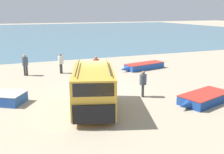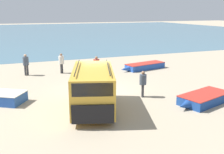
{
  "view_description": "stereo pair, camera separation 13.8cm",
  "coord_description": "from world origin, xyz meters",
  "px_view_note": "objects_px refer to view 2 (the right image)",
  "views": [
    {
      "loc": [
        -5.08,
        -15.26,
        5.1
      ],
      "look_at": [
        0.73,
        -0.19,
        1.0
      ],
      "focal_mm": 42.0,
      "sensor_mm": 36.0,
      "label": 1
    },
    {
      "loc": [
        -4.96,
        -15.3,
        5.1
      ],
      "look_at": [
        0.73,
        -0.19,
        1.0
      ],
      "focal_mm": 42.0,
      "sensor_mm": 36.0,
      "label": 2
    }
  ],
  "objects_px": {
    "fishing_rowboat_2": "(144,66)",
    "fisherman_1": "(96,65)",
    "fisherman_0": "(61,61)",
    "fisherman_3": "(26,63)",
    "fishing_rowboat_1": "(204,98)",
    "parked_van": "(93,88)",
    "fisherman_2": "(143,82)"
  },
  "relations": [
    {
      "from": "parked_van",
      "to": "fishing_rowboat_1",
      "type": "relative_size",
      "value": 1.3
    },
    {
      "from": "parked_van",
      "to": "fisherman_0",
      "type": "relative_size",
      "value": 3.07
    },
    {
      "from": "parked_van",
      "to": "fisherman_1",
      "type": "bearing_deg",
      "value": 178.13
    },
    {
      "from": "parked_van",
      "to": "fisherman_3",
      "type": "height_order",
      "value": "parked_van"
    },
    {
      "from": "fisherman_2",
      "to": "fisherman_3",
      "type": "relative_size",
      "value": 0.93
    },
    {
      "from": "fisherman_2",
      "to": "fisherman_0",
      "type": "bearing_deg",
      "value": -43.3
    },
    {
      "from": "fisherman_2",
      "to": "fisherman_3",
      "type": "height_order",
      "value": "fisherman_3"
    },
    {
      "from": "fishing_rowboat_2",
      "to": "fisherman_0",
      "type": "relative_size",
      "value": 2.73
    },
    {
      "from": "fisherman_2",
      "to": "fisherman_1",
      "type": "bearing_deg",
      "value": -52.56
    },
    {
      "from": "fishing_rowboat_1",
      "to": "fishing_rowboat_2",
      "type": "xyz_separation_m",
      "value": [
        0.94,
        9.17,
        -0.0
      ]
    },
    {
      "from": "fisherman_1",
      "to": "fisherman_2",
      "type": "xyz_separation_m",
      "value": [
        1.32,
        -5.14,
        -0.09
      ]
    },
    {
      "from": "fishing_rowboat_1",
      "to": "fisherman_1",
      "type": "height_order",
      "value": "fisherman_1"
    },
    {
      "from": "fishing_rowboat_2",
      "to": "fisherman_1",
      "type": "distance_m",
      "value": 5.37
    },
    {
      "from": "fisherman_2",
      "to": "fisherman_3",
      "type": "xyz_separation_m",
      "value": [
        -6.31,
        8.22,
        0.08
      ]
    },
    {
      "from": "fishing_rowboat_2",
      "to": "fisherman_0",
      "type": "distance_m",
      "value": 7.28
    },
    {
      "from": "fishing_rowboat_1",
      "to": "fisherman_3",
      "type": "height_order",
      "value": "fisherman_3"
    },
    {
      "from": "parked_van",
      "to": "fishing_rowboat_2",
      "type": "relative_size",
      "value": 1.13
    },
    {
      "from": "fisherman_1",
      "to": "fishing_rowboat_2",
      "type": "bearing_deg",
      "value": 102.59
    },
    {
      "from": "parked_van",
      "to": "fishing_rowboat_2",
      "type": "height_order",
      "value": "parked_van"
    },
    {
      "from": "fishing_rowboat_2",
      "to": "fisherman_0",
      "type": "xyz_separation_m",
      "value": [
        -7.17,
        1.03,
        0.73
      ]
    },
    {
      "from": "fishing_rowboat_1",
      "to": "fishing_rowboat_2",
      "type": "bearing_deg",
      "value": -113.03
    },
    {
      "from": "fisherman_3",
      "to": "fisherman_1",
      "type": "bearing_deg",
      "value": 52.97
    },
    {
      "from": "fishing_rowboat_2",
      "to": "fisherman_2",
      "type": "height_order",
      "value": "fisherman_2"
    },
    {
      "from": "fisherman_2",
      "to": "parked_van",
      "type": "bearing_deg",
      "value": 39.65
    },
    {
      "from": "fishing_rowboat_2",
      "to": "fisherman_3",
      "type": "height_order",
      "value": "fisherman_3"
    },
    {
      "from": "parked_van",
      "to": "fisherman_3",
      "type": "distance_m",
      "value": 9.68
    },
    {
      "from": "fisherman_1",
      "to": "fisherman_3",
      "type": "height_order",
      "value": "fisherman_1"
    },
    {
      "from": "fisherman_0",
      "to": "fisherman_3",
      "type": "distance_m",
      "value": 2.82
    },
    {
      "from": "fisherman_2",
      "to": "fishing_rowboat_1",
      "type": "bearing_deg",
      "value": 163.86
    },
    {
      "from": "fishing_rowboat_2",
      "to": "fisherman_0",
      "type": "bearing_deg",
      "value": -20.55
    },
    {
      "from": "fishing_rowboat_1",
      "to": "fisherman_2",
      "type": "xyz_separation_m",
      "value": [
        -2.73,
        2.22,
        0.69
      ]
    },
    {
      "from": "fisherman_0",
      "to": "fisherman_2",
      "type": "height_order",
      "value": "fisherman_0"
    }
  ]
}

